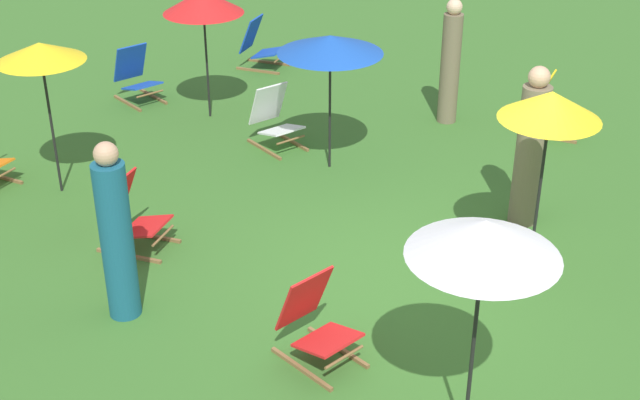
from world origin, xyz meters
TOP-DOWN VIEW (x-y plane):
  - ground_plane at (0.00, 0.00)m, footprint 40.00×40.00m
  - deckchair_1 at (3.93, 5.27)m, footprint 0.66×0.86m
  - deckchair_3 at (4.21, 0.38)m, footprint 0.61×0.84m
  - deckchair_4 at (1.66, 3.15)m, footprint 0.67×0.86m
  - deckchair_5 at (1.73, 5.82)m, footprint 0.64×0.85m
  - deckchair_7 at (-1.26, 2.74)m, footprint 0.68×0.87m
  - deckchair_9 at (-1.64, 0.05)m, footprint 0.61×0.84m
  - umbrella_0 at (0.74, -0.90)m, footprint 0.96×0.96m
  - umbrella_1 at (1.56, 2.18)m, footprint 1.28×1.28m
  - umbrella_2 at (1.90, 4.53)m, footprint 1.10×1.10m
  - umbrella_3 at (-0.88, 4.41)m, footprint 1.00×1.00m
  - umbrella_4 at (-1.76, -1.47)m, footprint 1.10×1.10m
  - person_0 at (1.69, -0.38)m, footprint 0.33×0.33m
  - person_1 at (-2.17, 1.91)m, footprint 0.31×0.31m
  - person_2 at (3.74, 1.71)m, footprint 0.38×0.38m

SIDE VIEW (x-z plane):
  - ground_plane at x=0.00m, z-range 0.00..0.00m
  - deckchair_1 at x=3.93m, z-range -0.05..0.79m
  - deckchair_3 at x=4.21m, z-range -0.05..0.79m
  - deckchair_4 at x=1.66m, z-range -0.05..0.79m
  - deckchair_5 at x=1.73m, z-range -0.05..0.79m
  - deckchair_7 at x=-1.26m, z-range -0.05..0.79m
  - deckchair_9 at x=-1.64m, z-range -0.05..0.79m
  - person_2 at x=3.74m, z-range -0.03..1.72m
  - person_1 at x=-2.17m, z-range -0.04..1.73m
  - person_0 at x=1.69m, z-range -0.04..1.79m
  - umbrella_1 at x=1.56m, z-range 0.75..2.46m
  - umbrella_2 at x=1.90m, z-range 0.75..2.58m
  - umbrella_3 at x=-0.88m, z-range 0.81..2.65m
  - umbrella_4 at x=-1.76m, z-range 0.83..2.77m
  - umbrella_0 at x=0.74m, z-range 0.84..2.81m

